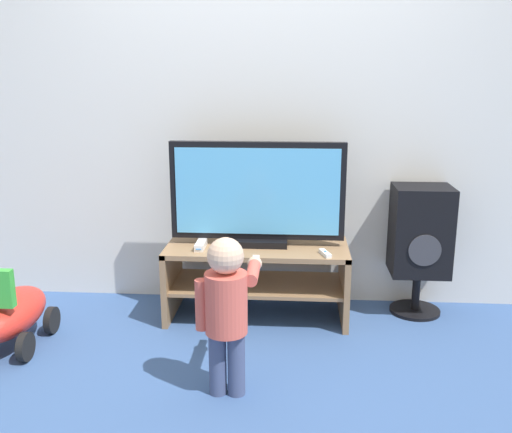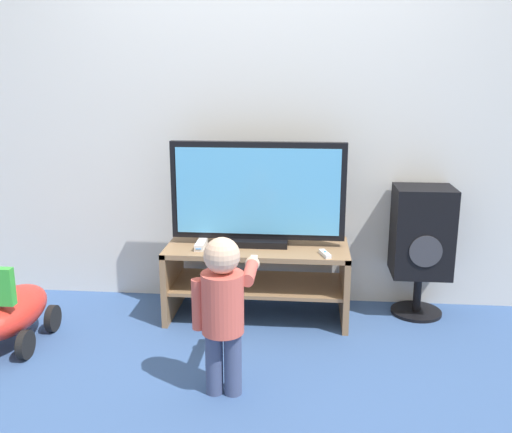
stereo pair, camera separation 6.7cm
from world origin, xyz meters
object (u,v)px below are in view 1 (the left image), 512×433
Objects in this scene: game_console at (201,244)px; ride_on_toy at (9,314)px; child at (227,303)px; television at (257,195)px; remote_primary at (325,253)px; speaker_tower at (420,234)px.

ride_on_toy reaches higher than game_console.
child reaches higher than ride_on_toy.
television is 0.54m from remote_primary.
ride_on_toy reaches higher than remote_primary.
speaker_tower is at bearing 8.12° from game_console.
television reaches higher than child.
ride_on_toy is (-2.36, -0.64, -0.33)m from speaker_tower.
television is at bearing 21.56° from ride_on_toy.
television is 5.28× the size of game_console.
speaker_tower is (1.09, 1.03, 0.06)m from child.
television reaches higher than speaker_tower.
child is at bearing -136.62° from speaker_tower.
child is (-0.49, -0.74, -0.02)m from remote_primary.
game_console is (-0.34, -0.09, -0.29)m from television.
remote_primary is (0.41, -0.19, -0.30)m from television.
game_console is 0.75m from remote_primary.
speaker_tower is (0.60, 0.29, 0.05)m from remote_primary.
child is 1.36m from ride_on_toy.
television reaches higher than game_console.
game_console is at bearing -171.88° from speaker_tower.
child is (-0.08, -0.92, -0.32)m from television.
game_console is 0.33× the size of ride_on_toy.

